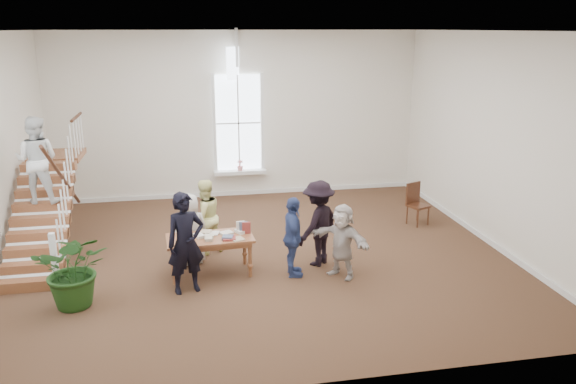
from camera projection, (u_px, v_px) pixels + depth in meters
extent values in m
plane|color=#432E1A|center=(263.00, 255.00, 11.70)|extent=(10.00, 10.00, 0.00)
plane|color=silver|center=(238.00, 115.00, 15.31)|extent=(10.00, 0.00, 10.00)
plane|color=silver|center=(313.00, 225.00, 6.82)|extent=(10.00, 0.00, 10.00)
plane|color=silver|center=(493.00, 140.00, 11.95)|extent=(0.00, 9.00, 9.00)
plane|color=white|center=(259.00, 31.00, 10.43)|extent=(10.00, 10.00, 0.00)
cube|color=white|center=(240.00, 172.00, 15.58)|extent=(1.45, 0.28, 0.10)
plane|color=white|center=(238.00, 123.00, 15.31)|extent=(2.60, 0.00, 2.60)
plane|color=white|center=(237.00, 63.00, 14.86)|extent=(0.60, 0.60, 0.85)
cube|color=white|center=(240.00, 193.00, 15.90)|extent=(10.00, 0.04, 0.12)
imported|color=pink|center=(240.00, 165.00, 15.49)|extent=(0.17, 0.17, 0.30)
cube|color=brown|center=(31.00, 284.00, 10.14)|extent=(1.10, 0.30, 0.20)
cube|color=brown|center=(33.00, 267.00, 10.37)|extent=(1.10, 0.30, 0.20)
cube|color=brown|center=(36.00, 251.00, 10.60)|extent=(1.10, 0.30, 0.20)
cube|color=brown|center=(38.00, 236.00, 10.82)|extent=(1.10, 0.30, 0.20)
cube|color=brown|center=(41.00, 221.00, 11.05)|extent=(1.10, 0.30, 0.20)
cube|color=brown|center=(43.00, 206.00, 11.28)|extent=(1.10, 0.30, 0.20)
cube|color=brown|center=(45.00, 193.00, 11.50)|extent=(1.10, 0.30, 0.20)
cube|color=brown|center=(47.00, 180.00, 11.73)|extent=(1.10, 0.30, 0.20)
cube|color=brown|center=(49.00, 167.00, 11.96)|extent=(1.10, 0.30, 0.20)
cube|color=brown|center=(57.00, 156.00, 12.79)|extent=(1.10, 1.20, 0.12)
cube|color=white|center=(55.00, 262.00, 9.96)|extent=(0.10, 0.10, 1.10)
cylinder|color=#361A0E|center=(62.00, 178.00, 10.90)|extent=(0.07, 2.74, 1.86)
imported|color=silver|center=(37.00, 160.00, 11.00)|extent=(0.94, 0.79, 1.72)
cube|color=brown|center=(210.00, 238.00, 10.60)|extent=(1.66, 0.90, 0.05)
cube|color=brown|center=(210.00, 242.00, 10.62)|extent=(1.53, 0.78, 0.10)
cylinder|color=brown|center=(174.00, 267.00, 10.26)|extent=(0.07, 0.07, 0.71)
cylinder|color=brown|center=(250.00, 260.00, 10.59)|extent=(0.07, 0.07, 0.71)
cylinder|color=brown|center=(172.00, 255.00, 10.82)|extent=(0.07, 0.07, 0.71)
cylinder|color=brown|center=(245.00, 248.00, 11.15)|extent=(0.07, 0.07, 0.71)
cube|color=silver|center=(242.00, 231.00, 10.82)|extent=(0.28, 0.28, 0.06)
cube|color=beige|center=(209.00, 235.00, 10.62)|extent=(0.17, 0.21, 0.04)
cube|color=tan|center=(237.00, 239.00, 10.46)|extent=(0.29, 0.29, 0.02)
cube|color=silver|center=(215.00, 233.00, 10.76)|extent=(0.19, 0.26, 0.02)
cube|color=#4C5972|center=(228.00, 237.00, 10.48)|extent=(0.23, 0.23, 0.06)
cube|color=maroon|center=(229.00, 238.00, 10.49)|extent=(0.25, 0.27, 0.04)
cube|color=white|center=(188.00, 237.00, 10.58)|extent=(0.17, 0.25, 0.02)
cube|color=#BFB299|center=(208.00, 238.00, 10.47)|extent=(0.15, 0.28, 0.06)
cube|color=silver|center=(199.00, 236.00, 10.58)|extent=(0.23, 0.27, 0.06)
cube|color=beige|center=(226.00, 233.00, 10.72)|extent=(0.28, 0.26, 0.05)
cube|color=tan|center=(206.00, 232.00, 10.75)|extent=(0.25, 0.25, 0.05)
cube|color=silver|center=(184.00, 240.00, 10.41)|extent=(0.25, 0.29, 0.03)
imported|color=black|center=(186.00, 243.00, 9.85)|extent=(0.77, 0.61, 1.84)
imported|color=beige|center=(191.00, 229.00, 11.10)|extent=(0.81, 0.65, 1.44)
imported|color=#F9F59B|center=(205.00, 217.00, 11.61)|extent=(0.96, 0.89, 1.59)
imported|color=navy|center=(293.00, 237.00, 10.52)|extent=(0.47, 0.94, 1.56)
imported|color=black|center=(318.00, 223.00, 11.03)|extent=(1.25, 1.22, 1.72)
imported|color=beige|center=(342.00, 241.00, 10.51)|extent=(1.17, 1.29, 1.43)
imported|color=#1A3D13|center=(75.00, 269.00, 9.40)|extent=(1.26, 1.11, 1.35)
cube|color=#361A0E|center=(418.00, 206.00, 13.39)|extent=(0.57, 0.57, 0.05)
cube|color=#361A0E|center=(413.00, 193.00, 13.47)|extent=(0.42, 0.21, 0.52)
cylinder|color=#361A0E|center=(418.00, 219.00, 13.23)|extent=(0.04, 0.04, 0.45)
cylinder|color=#361A0E|center=(428.00, 216.00, 13.41)|extent=(0.04, 0.04, 0.45)
cylinder|color=#361A0E|center=(407.00, 215.00, 13.51)|extent=(0.04, 0.04, 0.45)
cylinder|color=#361A0E|center=(417.00, 212.00, 13.69)|extent=(0.04, 0.04, 0.45)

